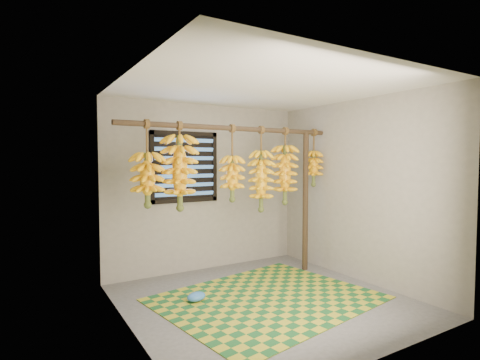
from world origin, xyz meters
TOP-DOWN VIEW (x-y plane):
  - floor at (0.00, 0.00)m, footprint 3.00×3.00m
  - ceiling at (0.00, 0.00)m, footprint 3.00×3.00m
  - wall_back at (0.00, 1.50)m, footprint 3.00×0.01m
  - wall_left at (-1.50, 0.00)m, footprint 0.01×3.00m
  - wall_right at (1.50, 0.00)m, footprint 0.01×3.00m
  - window at (-0.35, 1.48)m, footprint 1.00×0.04m
  - hanging_pole at (0.00, 0.70)m, footprint 3.00×0.06m
  - support_post at (1.20, 0.70)m, footprint 0.08×0.08m
  - woven_mat at (0.05, 0.03)m, footprint 2.61×2.22m
  - plastic_bag at (-0.68, 0.37)m, footprint 0.28×0.24m
  - banana_bunch_a at (-1.13, 0.70)m, footprint 0.35×0.35m
  - banana_bunch_b at (-0.74, 0.70)m, footprint 0.39×0.39m
  - banana_bunch_c at (-0.03, 0.70)m, footprint 0.30×0.30m
  - banana_bunch_d at (0.42, 0.70)m, footprint 0.32×0.32m
  - banana_bunch_e at (0.82, 0.70)m, footprint 0.33×0.33m
  - banana_bunch_f at (1.35, 0.70)m, footprint 0.26×0.26m

SIDE VIEW (x-z plane):
  - floor at x=0.00m, z-range -0.01..0.00m
  - woven_mat at x=0.05m, z-range 0.00..0.01m
  - plastic_bag at x=-0.68m, z-range 0.01..0.11m
  - support_post at x=1.20m, z-range 0.00..2.00m
  - wall_back at x=0.00m, z-range 0.00..2.40m
  - wall_left at x=-1.50m, z-range 0.00..2.40m
  - wall_right at x=1.50m, z-range 0.00..2.40m
  - banana_bunch_d at x=0.42m, z-range 0.75..1.89m
  - banana_bunch_c at x=-0.03m, z-range 0.88..1.85m
  - banana_bunch_a at x=-1.13m, z-range 0.89..1.87m
  - banana_bunch_e at x=0.82m, z-range 0.87..1.93m
  - banana_bunch_b at x=-0.74m, z-range 0.93..1.97m
  - banana_bunch_f at x=1.35m, z-range 1.07..1.90m
  - window at x=-0.35m, z-range 1.00..2.00m
  - hanging_pole at x=0.00m, z-range 1.97..2.03m
  - ceiling at x=0.00m, z-range 2.40..2.41m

